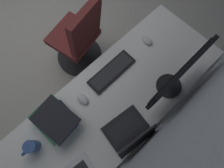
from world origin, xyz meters
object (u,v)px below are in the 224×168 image
at_px(mouse_spare, 83,99).
at_px(coffee_mug, 32,147).
at_px(monitor_primary, 179,75).
at_px(office_chair, 79,40).
at_px(mouse_main, 147,40).
at_px(book_stack_near, 56,120).
at_px(drawer_pedestal, 114,112).
at_px(keyboard_main, 112,71).
at_px(laptop_leftmost, 130,133).

height_order(mouse_spare, coffee_mug, coffee_mug).
bearing_deg(monitor_primary, office_chair, -81.06).
distance_m(monitor_primary, mouse_main, 0.48).
bearing_deg(book_stack_near, mouse_spare, 178.73).
distance_m(drawer_pedestal, monitor_primary, 0.76).
height_order(keyboard_main, book_stack_near, book_stack_near).
relative_size(mouse_spare, coffee_mug, 0.84).
height_order(drawer_pedestal, office_chair, office_chair).
relative_size(monitor_primary, laptop_leftmost, 1.73).
height_order(keyboard_main, mouse_main, mouse_main).
bearing_deg(mouse_main, mouse_spare, 0.45).
xyz_separation_m(keyboard_main, mouse_main, (-0.41, 0.01, 0.01)).
relative_size(coffee_mug, office_chair, 0.13).
bearing_deg(laptop_leftmost, coffee_mug, -36.48).
bearing_deg(drawer_pedestal, book_stack_near, -27.21).
bearing_deg(drawer_pedestal, keyboard_main, -128.55).
xyz_separation_m(mouse_main, office_chair, (0.33, -0.59, -0.29)).
bearing_deg(office_chair, mouse_spare, 55.84).
bearing_deg(mouse_spare, mouse_main, -179.55).
xyz_separation_m(drawer_pedestal, mouse_spare, (0.15, -0.20, 0.40)).
xyz_separation_m(mouse_spare, book_stack_near, (0.24, -0.01, 0.04)).
relative_size(drawer_pedestal, mouse_spare, 6.68).
xyz_separation_m(drawer_pedestal, mouse_main, (-0.58, -0.20, 0.40)).
height_order(keyboard_main, mouse_spare, mouse_spare).
distance_m(mouse_spare, coffee_mug, 0.47).
height_order(book_stack_near, coffee_mug, coffee_mug).
relative_size(mouse_main, mouse_spare, 1.00).
relative_size(mouse_main, coffee_mug, 0.84).
xyz_separation_m(monitor_primary, coffee_mug, (1.03, -0.36, -0.18)).
distance_m(mouse_main, mouse_spare, 0.73).
bearing_deg(drawer_pedestal, laptop_leftmost, 71.16).
height_order(drawer_pedestal, monitor_primary, monitor_primary).
xyz_separation_m(drawer_pedestal, laptop_leftmost, (0.08, 0.23, 0.43)).
bearing_deg(keyboard_main, laptop_leftmost, 60.83).
relative_size(laptop_leftmost, keyboard_main, 0.80).
height_order(coffee_mug, office_chair, office_chair).
relative_size(mouse_spare, book_stack_near, 0.32).
bearing_deg(mouse_spare, laptop_leftmost, 100.07).
relative_size(monitor_primary, coffee_mug, 4.67).
distance_m(keyboard_main, office_chair, 0.65).
bearing_deg(coffee_mug, book_stack_near, -173.24).
distance_m(coffee_mug, office_chair, 1.12).
bearing_deg(drawer_pedestal, office_chair, -107.56).
xyz_separation_m(mouse_main, book_stack_near, (0.97, 0.00, 0.04)).
relative_size(monitor_primary, mouse_main, 5.56).
bearing_deg(laptop_leftmost, mouse_main, -146.84).
distance_m(monitor_primary, office_chair, 1.11).
distance_m(keyboard_main, mouse_main, 0.41).
height_order(laptop_leftmost, coffee_mug, laptop_leftmost).
bearing_deg(book_stack_near, monitor_primary, 153.74).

